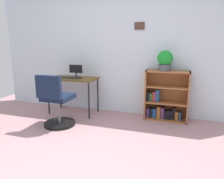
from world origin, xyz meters
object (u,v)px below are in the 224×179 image
(office_chair, at_px, (56,104))
(monitor, at_px, (76,71))
(desk, at_px, (73,81))
(potted_plant_on_shelf, at_px, (165,60))
(bookshelf_low, at_px, (165,98))
(keyboard, at_px, (71,78))

(office_chair, bearing_deg, monitor, 92.42)
(desk, distance_m, potted_plant_on_shelf, 1.76)
(bookshelf_low, bearing_deg, keyboard, -170.83)
(monitor, bearing_deg, potted_plant_on_shelf, 3.08)
(monitor, bearing_deg, desk, -123.51)
(keyboard, distance_m, potted_plant_on_shelf, 1.75)
(desk, relative_size, potted_plant_on_shelf, 2.70)
(office_chair, xyz_separation_m, potted_plant_on_shelf, (1.63, 0.87, 0.69))
(office_chair, bearing_deg, desk, 95.92)
(desk, relative_size, keyboard, 2.18)
(bookshelf_low, xyz_separation_m, potted_plant_on_shelf, (-0.04, -0.05, 0.68))
(desk, xyz_separation_m, monitor, (0.04, 0.06, 0.19))
(desk, bearing_deg, potted_plant_on_shelf, 5.09)
(keyboard, xyz_separation_m, potted_plant_on_shelf, (1.70, 0.23, 0.35))
(desk, bearing_deg, keyboard, -88.69)
(monitor, distance_m, potted_plant_on_shelf, 1.68)
(keyboard, distance_m, office_chair, 0.72)
(monitor, height_order, bookshelf_low, monitor)
(monitor, relative_size, potted_plant_on_shelf, 0.77)
(desk, bearing_deg, monitor, 56.49)
(keyboard, bearing_deg, potted_plant_on_shelf, 7.62)
(potted_plant_on_shelf, bearing_deg, keyboard, -172.38)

